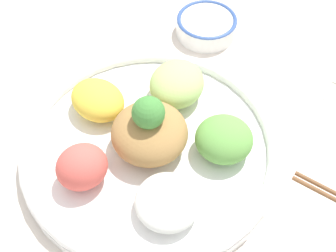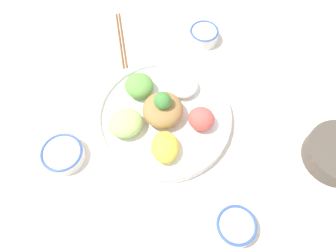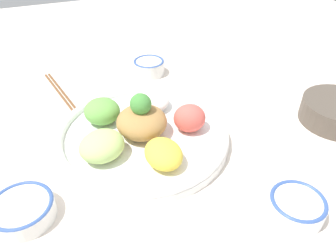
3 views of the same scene
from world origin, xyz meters
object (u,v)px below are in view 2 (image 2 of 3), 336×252
object	(u,v)px
salad_platter	(162,114)
rice_bowl_blue	(236,226)
sauce_bowl_dark	(204,35)
sauce_bowl_red	(63,154)
serving_spoon_main	(58,82)
chopsticks_pair_near	(121,39)
serving_spoon_extra	(264,139)

from	to	relation	value
salad_platter	rice_bowl_blue	distance (m)	0.35
rice_bowl_blue	sauce_bowl_dark	xyz separation A→B (m)	(0.07, -0.60, 0.00)
sauce_bowl_red	serving_spoon_main	size ratio (longest dim) A/B	0.84
sauce_bowl_red	serving_spoon_main	bearing A→B (deg)	-74.69
chopsticks_pair_near	serving_spoon_extra	distance (m)	0.56
sauce_bowl_red	serving_spoon_extra	bearing A→B (deg)	-171.86
chopsticks_pair_near	salad_platter	bearing A→B (deg)	14.70
sauce_bowl_dark	serving_spoon_extra	distance (m)	0.39
sauce_bowl_dark	chopsticks_pair_near	xyz separation A→B (m)	(0.27, 0.01, -0.02)
salad_platter	sauce_bowl_red	bearing A→B (deg)	26.54
serving_spoon_main	sauce_bowl_dark	bearing A→B (deg)	-166.89
chopsticks_pair_near	serving_spoon_extra	world-z (taller)	chopsticks_pair_near
salad_platter	chopsticks_pair_near	distance (m)	0.33
sauce_bowl_dark	serving_spoon_main	xyz separation A→B (m)	(0.45, 0.19, -0.02)
rice_bowl_blue	chopsticks_pair_near	world-z (taller)	rice_bowl_blue
rice_bowl_blue	chopsticks_pair_near	bearing A→B (deg)	-59.92
rice_bowl_blue	serving_spoon_extra	size ratio (longest dim) A/B	0.93
chopsticks_pair_near	sauce_bowl_dark	bearing A→B (deg)	80.03
salad_platter	rice_bowl_blue	xyz separation A→B (m)	(-0.19, 0.30, -0.01)
salad_platter	sauce_bowl_red	size ratio (longest dim) A/B	3.48
salad_platter	serving_spoon_main	distance (m)	0.35
salad_platter	serving_spoon_extra	xyz separation A→B (m)	(-0.29, 0.05, -0.02)
rice_bowl_blue	chopsticks_pair_near	xyz separation A→B (m)	(0.34, -0.59, -0.02)
sauce_bowl_dark	chopsticks_pair_near	world-z (taller)	sauce_bowl_dark
salad_platter	serving_spoon_extra	distance (m)	0.29
sauce_bowl_dark	rice_bowl_blue	bearing A→B (deg)	96.80
sauce_bowl_dark	serving_spoon_extra	size ratio (longest dim) A/B	0.89
sauce_bowl_red	chopsticks_pair_near	size ratio (longest dim) A/B	0.47
sauce_bowl_red	rice_bowl_blue	world-z (taller)	rice_bowl_blue
serving_spoon_main	serving_spoon_extra	size ratio (longest dim) A/B	1.28
rice_bowl_blue	serving_spoon_main	bearing A→B (deg)	-38.56
salad_platter	serving_spoon_main	bearing A→B (deg)	-19.48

